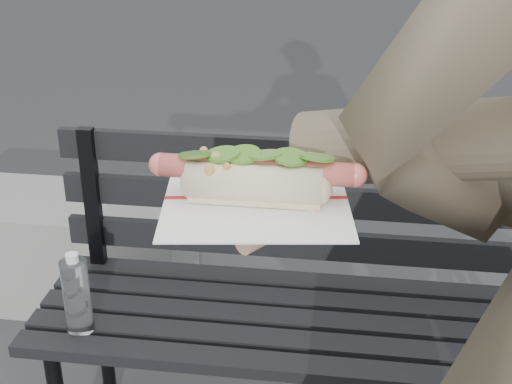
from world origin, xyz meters
TOP-DOWN VIEW (x-y plane):
  - park_bench at (0.03, 0.91)m, footprint 1.50×0.44m
  - concrete_block at (-1.10, 1.57)m, footprint 1.20×0.40m
  - held_hotdog at (0.17, 0.09)m, footprint 0.64×0.30m

SIDE VIEW (x-z plane):
  - concrete_block at x=-1.10m, z-range 0.00..0.40m
  - park_bench at x=0.03m, z-range 0.08..0.96m
  - held_hotdog at x=0.17m, z-range 1.13..1.33m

